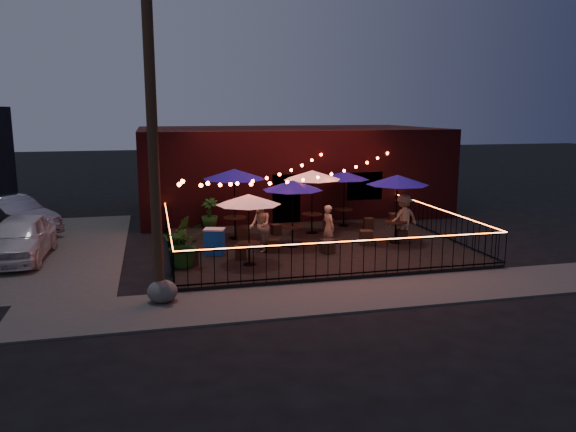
# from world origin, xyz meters

# --- Properties ---
(ground) EXTENTS (110.00, 110.00, 0.00)m
(ground) POSITION_xyz_m (0.00, 0.00, 0.00)
(ground) COLOR black
(ground) RESTS_ON ground
(patio) EXTENTS (10.00, 8.00, 0.15)m
(patio) POSITION_xyz_m (0.00, 2.00, 0.07)
(patio) COLOR black
(patio) RESTS_ON ground
(sidewalk) EXTENTS (18.00, 2.50, 0.05)m
(sidewalk) POSITION_xyz_m (0.00, -3.25, 0.03)
(sidewalk) COLOR #3E3C39
(sidewalk) RESTS_ON ground
(brick_building) EXTENTS (14.00, 8.00, 4.00)m
(brick_building) POSITION_xyz_m (1.00, 9.99, 2.00)
(brick_building) COLOR black
(brick_building) RESTS_ON ground
(utility_pole) EXTENTS (0.26, 0.26, 8.00)m
(utility_pole) POSITION_xyz_m (-5.40, -2.60, 4.00)
(utility_pole) COLOR #3E2519
(utility_pole) RESTS_ON ground
(fence_front) EXTENTS (10.00, 0.04, 1.04)m
(fence_front) POSITION_xyz_m (0.00, -2.00, 0.66)
(fence_front) COLOR black
(fence_front) RESTS_ON patio
(fence_left) EXTENTS (0.04, 8.00, 1.04)m
(fence_left) POSITION_xyz_m (-5.00, 2.00, 0.66)
(fence_left) COLOR black
(fence_left) RESTS_ON patio
(fence_right) EXTENTS (0.04, 8.00, 1.04)m
(fence_right) POSITION_xyz_m (5.00, 2.00, 0.66)
(fence_right) COLOR black
(fence_right) RESTS_ON patio
(festoon_lights) EXTENTS (10.02, 8.72, 1.32)m
(festoon_lights) POSITION_xyz_m (-1.01, 1.70, 2.52)
(festoon_lights) COLOR #F83617
(festoon_lights) RESTS_ON ground
(cafe_table_0) EXTENTS (2.27, 2.27, 2.20)m
(cafe_table_0) POSITION_xyz_m (-2.65, -0.09, 2.16)
(cafe_table_0) COLOR black
(cafe_table_0) RESTS_ON patio
(cafe_table_1) EXTENTS (3.07, 3.07, 2.59)m
(cafe_table_1) POSITION_xyz_m (-2.54, 3.58, 2.51)
(cafe_table_1) COLOR black
(cafe_table_1) RESTS_ON patio
(cafe_table_2) EXTENTS (2.74, 2.74, 2.33)m
(cafe_table_2) POSITION_xyz_m (-0.78, 1.87, 2.27)
(cafe_table_2) COLOR black
(cafe_table_2) RESTS_ON patio
(cafe_table_3) EXTENTS (2.31, 2.31, 2.44)m
(cafe_table_3) POSITION_xyz_m (0.47, 3.78, 2.38)
(cafe_table_3) COLOR black
(cafe_table_3) RESTS_ON patio
(cafe_table_4) EXTENTS (2.93, 2.93, 2.45)m
(cafe_table_4) POSITION_xyz_m (2.96, 1.56, 2.39)
(cafe_table_4) COLOR black
(cafe_table_4) RESTS_ON patio
(cafe_table_5) EXTENTS (2.58, 2.58, 2.26)m
(cafe_table_5) POSITION_xyz_m (2.13, 4.80, 2.21)
(cafe_table_5) COLOR black
(cafe_table_5) RESTS_ON patio
(bistro_chair_0) EXTENTS (0.46, 0.46, 0.50)m
(bistro_chair_0) POSITION_xyz_m (-4.41, 0.32, 0.40)
(bistro_chair_0) COLOR black
(bistro_chair_0) RESTS_ON patio
(bistro_chair_1) EXTENTS (0.40, 0.40, 0.42)m
(bistro_chair_1) POSITION_xyz_m (-2.80, 0.69, 0.36)
(bistro_chair_1) COLOR black
(bistro_chair_1) RESTS_ON patio
(bistro_chair_2) EXTENTS (0.41, 0.41, 0.44)m
(bistro_chair_2) POSITION_xyz_m (-4.53, 3.41, 0.37)
(bistro_chair_2) COLOR black
(bistro_chair_2) RESTS_ON patio
(bistro_chair_3) EXTENTS (0.41, 0.41, 0.46)m
(bistro_chair_3) POSITION_xyz_m (-2.33, 3.41, 0.38)
(bistro_chair_3) COLOR black
(bistro_chair_3) RESTS_ON patio
(bistro_chair_4) EXTENTS (0.45, 0.45, 0.45)m
(bistro_chair_4) POSITION_xyz_m (-1.59, 1.21, 0.37)
(bistro_chair_4) COLOR black
(bistro_chair_4) RESTS_ON patio
(bistro_chair_5) EXTENTS (0.49, 0.49, 0.46)m
(bistro_chair_5) POSITION_xyz_m (0.12, 0.67, 0.38)
(bistro_chair_5) COLOR black
(bistro_chair_5) RESTS_ON patio
(bistro_chair_6) EXTENTS (0.41, 0.41, 0.40)m
(bistro_chair_6) POSITION_xyz_m (-0.94, 3.81, 0.35)
(bistro_chair_6) COLOR black
(bistro_chair_6) RESTS_ON patio
(bistro_chair_7) EXTENTS (0.53, 0.53, 0.49)m
(bistro_chair_7) POSITION_xyz_m (1.19, 3.91, 0.39)
(bistro_chair_7) COLOR black
(bistro_chair_7) RESTS_ON patio
(bistro_chair_8) EXTENTS (0.53, 0.53, 0.52)m
(bistro_chair_8) POSITION_xyz_m (1.81, 1.47, 0.41)
(bistro_chair_8) COLOR black
(bistro_chair_8) RESTS_ON patio
(bistro_chair_9) EXTENTS (0.42, 0.42, 0.45)m
(bistro_chair_9) POSITION_xyz_m (3.21, 1.61, 0.38)
(bistro_chair_9) COLOR black
(bistro_chair_9) RESTS_ON patio
(bistro_chair_10) EXTENTS (0.43, 0.43, 0.43)m
(bistro_chair_10) POSITION_xyz_m (2.91, 4.02, 0.37)
(bistro_chair_10) COLOR black
(bistro_chair_10) RESTS_ON patio
(bistro_chair_11) EXTENTS (0.44, 0.44, 0.47)m
(bistro_chair_11) POSITION_xyz_m (4.25, 4.54, 0.39)
(bistro_chair_11) COLOR black
(bistro_chair_11) RESTS_ON patio
(patron_a) EXTENTS (0.50, 0.63, 1.52)m
(patron_a) POSITION_xyz_m (0.33, 1.22, 0.91)
(patron_a) COLOR #E2A491
(patron_a) RESTS_ON patio
(patron_b) EXTENTS (0.71, 0.90, 1.78)m
(patron_b) POSITION_xyz_m (-2.02, 1.43, 1.04)
(patron_b) COLOR #D9AD8D
(patron_b) RESTS_ON patio
(patron_c) EXTENTS (1.20, 0.80, 1.72)m
(patron_c) POSITION_xyz_m (3.32, 1.69, 1.01)
(patron_c) COLOR #DCB08D
(patron_c) RESTS_ON patio
(potted_shrub_a) EXTENTS (1.31, 1.15, 1.40)m
(potted_shrub_a) POSITION_xyz_m (-4.60, 0.13, 0.85)
(potted_shrub_a) COLOR #1A3F0E
(potted_shrub_a) RESTS_ON patio
(potted_shrub_b) EXTENTS (0.81, 0.74, 1.20)m
(potted_shrub_b) POSITION_xyz_m (-4.60, 2.11, 0.75)
(potted_shrub_b) COLOR #0E3C11
(potted_shrub_b) RESTS_ON patio
(potted_shrub_c) EXTENTS (0.90, 0.90, 1.22)m
(potted_shrub_c) POSITION_xyz_m (-3.28, 5.59, 0.76)
(potted_shrub_c) COLOR #0F360B
(potted_shrub_c) RESTS_ON patio
(cooler) EXTENTS (0.78, 0.66, 0.87)m
(cooler) POSITION_xyz_m (-3.55, 1.39, 0.59)
(cooler) COLOR blue
(cooler) RESTS_ON patio
(boulder) EXTENTS (0.94, 0.84, 0.65)m
(boulder) POSITION_xyz_m (-5.33, -2.68, 0.32)
(boulder) COLOR #454641
(boulder) RESTS_ON ground
(car_white) EXTENTS (1.83, 4.33, 1.46)m
(car_white) POSITION_xyz_m (-9.74, 2.79, 0.73)
(car_white) COLOR silver
(car_white) RESTS_ON ground
(car_silver) EXTENTS (4.23, 4.38, 1.49)m
(car_silver) POSITION_xyz_m (-10.91, 7.05, 0.74)
(car_silver) COLOR #93929A
(car_silver) RESTS_ON ground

